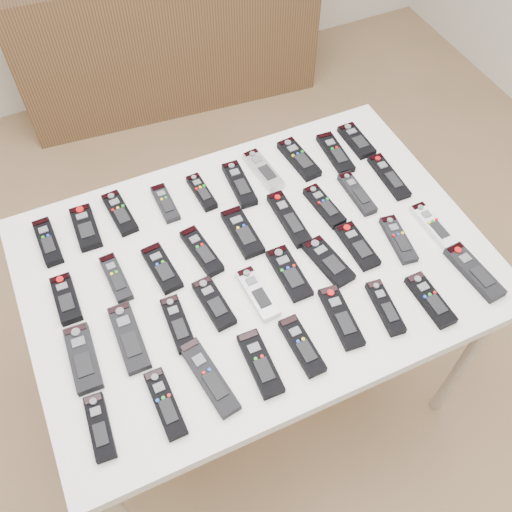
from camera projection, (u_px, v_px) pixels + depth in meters
name	position (u px, v px, depth m)	size (l,w,h in m)	color
ground	(260.00, 389.00, 2.17)	(4.00, 4.00, 0.00)	olive
table	(256.00, 272.00, 1.61)	(1.25, 0.88, 0.78)	white
sideboard	(167.00, 35.00, 2.89)	(1.52, 0.38, 0.76)	#43291A
remote_0	(48.00, 242.00, 1.59)	(0.05, 0.16, 0.02)	black
remote_1	(86.00, 228.00, 1.62)	(0.06, 0.15, 0.02)	black
remote_2	(120.00, 213.00, 1.66)	(0.05, 0.16, 0.02)	black
remote_3	(165.00, 203.00, 1.68)	(0.04, 0.14, 0.02)	black
remote_4	(202.00, 192.00, 1.70)	(0.04, 0.14, 0.02)	black
remote_5	(239.00, 184.00, 1.72)	(0.05, 0.18, 0.02)	black
remote_6	(263.00, 170.00, 1.75)	(0.05, 0.17, 0.02)	#B7B7BC
remote_7	(299.00, 159.00, 1.78)	(0.06, 0.18, 0.02)	black
remote_8	(335.00, 153.00, 1.80)	(0.05, 0.18, 0.02)	black
remote_9	(356.00, 141.00, 1.83)	(0.06, 0.15, 0.02)	black
remote_10	(66.00, 299.00, 1.48)	(0.05, 0.15, 0.02)	black
remote_11	(116.00, 278.00, 1.52)	(0.04, 0.16, 0.02)	black
remote_12	(162.00, 268.00, 1.54)	(0.06, 0.16, 0.02)	black
remote_13	(202.00, 251.00, 1.57)	(0.05, 0.17, 0.02)	black
remote_14	(242.00, 232.00, 1.61)	(0.06, 0.17, 0.02)	black
remote_15	(289.00, 219.00, 1.64)	(0.05, 0.20, 0.02)	black
remote_16	(324.00, 206.00, 1.67)	(0.05, 0.16, 0.02)	black
remote_17	(357.00, 193.00, 1.70)	(0.04, 0.17, 0.02)	black
remote_18	(389.00, 177.00, 1.74)	(0.05, 0.19, 0.02)	black
remote_19	(83.00, 358.00, 1.38)	(0.06, 0.18, 0.02)	black
remote_20	(129.00, 337.00, 1.42)	(0.06, 0.19, 0.02)	black
remote_21	(178.00, 324.00, 1.44)	(0.05, 0.16, 0.02)	black
remote_22	(214.00, 303.00, 1.47)	(0.05, 0.16, 0.02)	black
remote_23	(258.00, 293.00, 1.49)	(0.05, 0.17, 0.02)	#B7B7BC
remote_24	(289.00, 273.00, 1.53)	(0.06, 0.17, 0.02)	black
remote_25	(328.00, 261.00, 1.55)	(0.06, 0.16, 0.02)	black
remote_26	(357.00, 246.00, 1.58)	(0.06, 0.16, 0.02)	black
remote_27	(398.00, 239.00, 1.60)	(0.05, 0.16, 0.02)	black
remote_28	(433.00, 226.00, 1.63)	(0.05, 0.17, 0.02)	silver
remote_29	(100.00, 427.00, 1.28)	(0.05, 0.16, 0.02)	black
remote_30	(165.00, 403.00, 1.32)	(0.05, 0.17, 0.02)	black
remote_31	(209.00, 377.00, 1.35)	(0.05, 0.21, 0.02)	black
remote_32	(260.00, 363.00, 1.37)	(0.06, 0.17, 0.02)	black
remote_33	(302.00, 346.00, 1.40)	(0.05, 0.16, 0.02)	black
remote_34	(341.00, 317.00, 1.45)	(0.05, 0.18, 0.02)	black
remote_35	(385.00, 307.00, 1.47)	(0.04, 0.16, 0.02)	black
remote_36	(430.00, 300.00, 1.48)	(0.05, 0.16, 0.02)	black
remote_37	(474.00, 272.00, 1.53)	(0.05, 0.19, 0.02)	black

